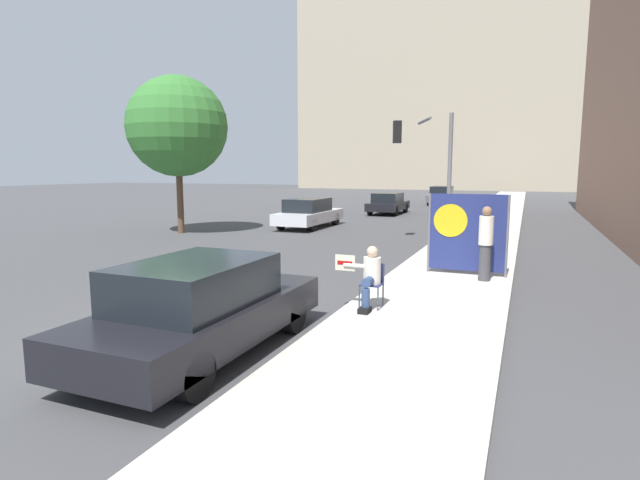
% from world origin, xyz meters
% --- Properties ---
extents(ground_plane, '(160.00, 160.00, 0.00)m').
position_xyz_m(ground_plane, '(0.00, 0.00, 0.00)').
color(ground_plane, '#444447').
extents(sidewalk_curb, '(3.01, 90.00, 0.13)m').
position_xyz_m(sidewalk_curb, '(3.58, 15.00, 0.06)').
color(sidewalk_curb, beige).
rests_on(sidewalk_curb, ground_plane).
extents(building_backdrop_far, '(52.00, 12.00, 31.25)m').
position_xyz_m(building_backdrop_far, '(-2.00, 70.56, 15.62)').
color(building_backdrop_far, tan).
rests_on(building_backdrop_far, ground_plane).
extents(seated_protester, '(0.93, 0.77, 1.21)m').
position_xyz_m(seated_protester, '(2.57, 2.40, 0.77)').
color(seated_protester, '#474C56').
rests_on(seated_protester, sidewalk_curb).
extents(jogger_on_sidewalk, '(0.34, 0.34, 1.80)m').
position_xyz_m(jogger_on_sidewalk, '(4.43, 5.80, 1.05)').
color(jogger_on_sidewalk, '#424247').
rests_on(jogger_on_sidewalk, sidewalk_curb).
extents(pedestrian_behind, '(0.34, 0.34, 1.77)m').
position_xyz_m(pedestrian_behind, '(3.37, 7.24, 1.03)').
color(pedestrian_behind, black).
rests_on(pedestrian_behind, sidewalk_curb).
extents(protest_banner, '(1.99, 0.06, 2.06)m').
position_xyz_m(protest_banner, '(3.92, 6.37, 1.21)').
color(protest_banner, slate).
rests_on(protest_banner, sidewalk_curb).
extents(traffic_light_pole, '(2.18, 1.95, 4.83)m').
position_xyz_m(traffic_light_pole, '(1.68, 12.93, 3.37)').
color(traffic_light_pole, slate).
rests_on(traffic_light_pole, sidewalk_curb).
extents(parked_car_curbside, '(1.89, 4.50, 1.46)m').
position_xyz_m(parked_car_curbside, '(0.84, -0.62, 0.73)').
color(parked_car_curbside, black).
rests_on(parked_car_curbside, ground_plane).
extents(car_on_road_nearest, '(1.84, 4.76, 1.43)m').
position_xyz_m(car_on_road_nearest, '(-4.51, 15.50, 0.72)').
color(car_on_road_nearest, silver).
rests_on(car_on_road_nearest, ground_plane).
extents(car_on_road_midblock, '(1.83, 4.32, 1.35)m').
position_xyz_m(car_on_road_midblock, '(-2.90, 24.37, 0.68)').
color(car_on_road_midblock, black).
rests_on(car_on_road_midblock, ground_plane).
extents(car_on_road_distant, '(1.77, 4.76, 1.50)m').
position_xyz_m(car_on_road_distant, '(-1.12, 34.59, 0.74)').
color(car_on_road_distant, '#565B60').
rests_on(car_on_road_distant, ground_plane).
extents(street_tree_near_curb, '(4.33, 4.33, 6.83)m').
position_xyz_m(street_tree_near_curb, '(-8.90, 11.35, 4.65)').
color(street_tree_near_curb, brown).
rests_on(street_tree_near_curb, ground_plane).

